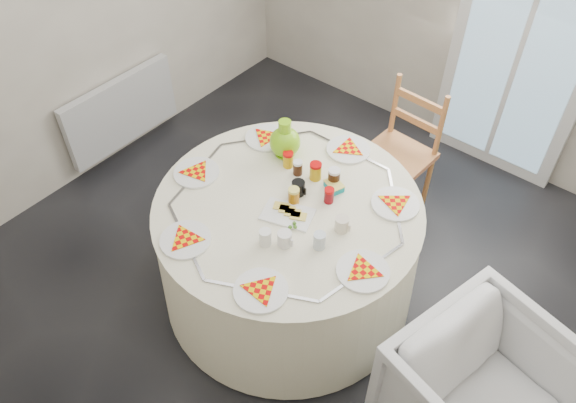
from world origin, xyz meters
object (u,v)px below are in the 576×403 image
Objects in this scene: radiator at (122,112)px; armchair at (486,398)px; wooden_chair at (397,155)px; green_pitcher at (285,141)px; table at (288,250)px.

armchair is at bearing -6.63° from radiator.
armchair is at bearing -40.02° from wooden_chair.
armchair is at bearing -22.55° from green_pitcher.
table is 1.62× the size of wooden_chair.
radiator is at bearing 175.08° from green_pitcher.
wooden_chair is at bearing 22.36° from radiator.
wooden_chair reaches higher than table.
green_pitcher reaches higher than wooden_chair.
armchair is 1.76m from green_pitcher.
green_pitcher is (-0.39, -0.75, 0.40)m from wooden_chair.
radiator is 0.64× the size of table.
armchair is at bearing -5.01° from table.
table is 0.66m from green_pitcher.
wooden_chair is 0.94m from green_pitcher.
table is 6.48× the size of green_pitcher.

